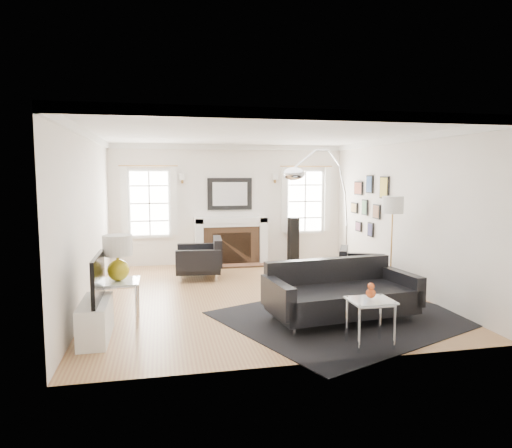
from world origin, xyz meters
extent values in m
plane|color=#9A6340|center=(0.00, 0.00, 0.00)|extent=(6.00, 6.00, 0.00)
cube|color=white|center=(0.00, 3.00, 1.40)|extent=(5.50, 0.04, 2.80)
cube|color=white|center=(0.00, -3.00, 1.40)|extent=(5.50, 0.04, 2.80)
cube|color=white|center=(-2.75, 0.00, 1.40)|extent=(0.04, 6.00, 2.80)
cube|color=white|center=(2.75, 0.00, 1.40)|extent=(0.04, 6.00, 2.80)
cube|color=white|center=(0.00, 0.00, 2.80)|extent=(5.50, 6.00, 0.02)
cube|color=white|center=(0.00, 0.00, 2.74)|extent=(5.50, 6.00, 0.12)
cube|color=white|center=(-0.75, 2.80, 0.55)|extent=(0.18, 0.38, 1.10)
cube|color=white|center=(0.75, 2.80, 0.55)|extent=(0.18, 0.38, 1.10)
cube|color=white|center=(0.00, 2.80, 1.05)|extent=(1.70, 0.38, 0.12)
cube|color=white|center=(0.00, 2.80, 0.95)|extent=(1.50, 0.34, 0.10)
cube|color=brown|center=(0.00, 2.82, 0.45)|extent=(1.30, 0.30, 0.90)
cube|color=black|center=(0.00, 2.72, 0.38)|extent=(0.90, 0.10, 0.76)
cube|color=brown|center=(0.00, 2.55, 0.02)|extent=(1.70, 0.50, 0.04)
cube|color=black|center=(0.00, 2.96, 1.65)|extent=(1.05, 0.06, 0.75)
cube|color=white|center=(0.00, 2.92, 1.65)|extent=(0.82, 0.02, 0.55)
cube|color=white|center=(-1.85, 2.97, 1.45)|extent=(1.00, 0.05, 1.60)
cube|color=white|center=(-1.85, 2.94, 1.45)|extent=(0.84, 0.02, 1.44)
cube|color=white|center=(-2.40, 2.87, 1.50)|extent=(0.14, 0.05, 1.55)
cube|color=white|center=(-1.30, 2.87, 1.50)|extent=(0.14, 0.05, 1.55)
cube|color=white|center=(1.85, 2.97, 1.45)|extent=(1.00, 0.05, 1.60)
cube|color=white|center=(1.85, 2.94, 1.45)|extent=(0.84, 0.02, 1.44)
cube|color=white|center=(1.30, 2.87, 1.50)|extent=(0.14, 0.05, 1.55)
cube|color=white|center=(2.40, 2.87, 1.50)|extent=(0.14, 0.05, 1.55)
cube|color=black|center=(2.72, 0.60, 1.85)|extent=(0.03, 0.34, 0.44)
cube|color=gold|center=(2.70, 0.60, 1.85)|extent=(0.01, 0.29, 0.39)
cube|color=black|center=(2.72, 1.25, 1.90)|extent=(0.03, 0.28, 0.38)
cube|color=#32518A|center=(2.70, 1.25, 1.90)|extent=(0.01, 0.23, 0.33)
cube|color=black|center=(2.72, 1.80, 1.80)|extent=(0.03, 0.40, 0.30)
cube|color=#9C4630|center=(2.70, 1.80, 1.80)|extent=(0.01, 0.35, 0.25)
cube|color=black|center=(2.72, 0.90, 1.35)|extent=(0.03, 0.30, 0.30)
cube|color=brown|center=(2.70, 0.90, 1.35)|extent=(0.01, 0.25, 0.25)
cube|color=black|center=(2.72, 1.45, 1.40)|extent=(0.03, 0.26, 0.34)
cube|color=#4D8057|center=(2.70, 1.45, 1.40)|extent=(0.01, 0.21, 0.29)
cube|color=black|center=(2.72, 2.00, 1.35)|extent=(0.03, 0.32, 0.24)
cube|color=tan|center=(2.70, 2.00, 1.35)|extent=(0.01, 0.27, 0.19)
cube|color=black|center=(2.72, 1.15, 0.95)|extent=(0.03, 0.24, 0.30)
cube|color=navy|center=(2.70, 1.15, 0.95)|extent=(0.01, 0.19, 0.25)
cube|color=black|center=(2.72, 1.75, 0.95)|extent=(0.03, 0.28, 0.22)
cube|color=#8B516C|center=(2.70, 1.75, 0.95)|extent=(0.01, 0.23, 0.17)
cube|color=white|center=(-2.45, -1.70, 0.25)|extent=(0.35, 1.00, 0.50)
cube|color=black|center=(-2.40, -1.70, 0.80)|extent=(0.05, 1.00, 0.58)
cube|color=black|center=(1.06, -1.51, 0.01)|extent=(4.15, 3.85, 0.01)
cube|color=black|center=(0.92, -1.68, 0.32)|extent=(2.13, 1.19, 0.34)
cube|color=black|center=(0.87, -1.26, 0.56)|extent=(2.03, 0.40, 0.56)
cube|color=black|center=(-0.06, -1.80, 0.45)|extent=(0.27, 0.97, 0.43)
cube|color=black|center=(1.90, -1.56, 0.45)|extent=(0.27, 0.97, 0.43)
cube|color=black|center=(-0.87, 1.53, 0.31)|extent=(0.94, 0.94, 0.33)
cube|color=black|center=(-0.48, 1.49, 0.55)|extent=(0.23, 0.88, 0.55)
cube|color=black|center=(-0.83, 1.96, 0.44)|extent=(0.88, 0.20, 0.41)
cube|color=black|center=(-0.91, 1.09, 0.44)|extent=(0.88, 0.20, 0.41)
cube|color=black|center=(2.05, 0.05, 0.28)|extent=(1.05, 1.05, 0.30)
cube|color=black|center=(1.73, 0.20, 0.50)|extent=(0.46, 0.78, 0.50)
cube|color=black|center=(1.89, -0.31, 0.40)|extent=(0.77, 0.44, 0.38)
cube|color=black|center=(2.22, 0.41, 0.40)|extent=(0.77, 0.44, 0.38)
cube|color=silver|center=(0.89, -0.86, 0.40)|extent=(0.93, 0.93, 0.02)
cylinder|color=silver|center=(0.47, -1.28, 0.21)|extent=(0.04, 0.04, 0.41)
cylinder|color=silver|center=(1.32, -1.28, 0.21)|extent=(0.04, 0.04, 0.41)
cylinder|color=silver|center=(0.47, -0.43, 0.21)|extent=(0.04, 0.04, 0.41)
cylinder|color=silver|center=(1.32, -0.43, 0.21)|extent=(0.04, 0.04, 0.41)
cube|color=silver|center=(-2.20, -1.16, 0.61)|extent=(0.57, 0.57, 0.02)
cylinder|color=silver|center=(-2.44, -1.40, 0.31)|extent=(0.04, 0.04, 0.62)
cylinder|color=silver|center=(-1.96, -1.40, 0.31)|extent=(0.04, 0.04, 0.62)
cylinder|color=silver|center=(-2.44, -0.91, 0.31)|extent=(0.04, 0.04, 0.62)
cylinder|color=silver|center=(-1.96, -0.91, 0.31)|extent=(0.04, 0.04, 0.62)
cube|color=silver|center=(0.89, -2.65, 0.58)|extent=(0.53, 0.45, 0.02)
cylinder|color=silver|center=(0.66, -2.83, 0.29)|extent=(0.04, 0.04, 0.59)
cylinder|color=silver|center=(1.12, -2.83, 0.29)|extent=(0.04, 0.04, 0.59)
cylinder|color=silver|center=(0.66, -2.47, 0.29)|extent=(0.04, 0.04, 0.59)
cylinder|color=silver|center=(1.12, -2.47, 0.29)|extent=(0.04, 0.04, 0.59)
sphere|color=gold|center=(-2.20, -1.16, 0.78)|extent=(0.30, 0.30, 0.30)
cylinder|color=gold|center=(-2.20, -1.16, 0.93)|extent=(0.04, 0.04, 0.12)
cylinder|color=white|center=(-2.20, -1.16, 1.13)|extent=(0.40, 0.40, 0.28)
sphere|color=#BD4518|center=(0.89, -2.65, 0.67)|extent=(0.12, 0.12, 0.12)
sphere|color=#BD4518|center=(0.89, -2.65, 0.76)|extent=(0.09, 0.09, 0.09)
cube|color=silver|center=(2.20, 1.18, 0.11)|extent=(0.28, 0.45, 0.22)
ellipsoid|color=silver|center=(0.64, -0.16, 2.12)|extent=(0.38, 0.38, 0.23)
cylinder|color=#B3803E|center=(2.20, -0.71, 0.02)|extent=(0.22, 0.22, 0.03)
cylinder|color=#B3803E|center=(2.20, -0.71, 0.77)|extent=(0.03, 0.03, 1.55)
cylinder|color=white|center=(2.20, -0.71, 1.60)|extent=(0.35, 0.35, 0.29)
cube|color=black|center=(1.47, 2.65, 0.54)|extent=(0.24, 0.24, 1.09)
camera|label=1|loc=(-1.60, -7.68, 2.11)|focal=32.00mm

